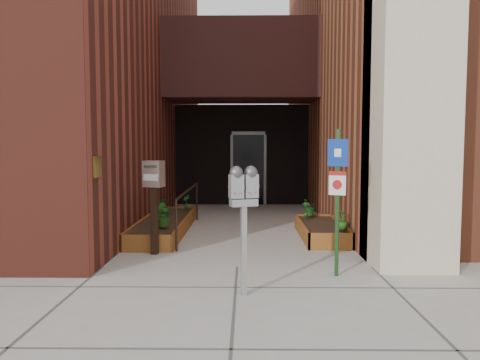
{
  "coord_description": "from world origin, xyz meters",
  "views": [
    {
      "loc": [
        0.13,
        -6.82,
        1.82
      ],
      "look_at": [
        0.02,
        1.8,
        1.16
      ],
      "focal_mm": 35.0,
      "sensor_mm": 36.0,
      "label": 1
    }
  ],
  "objects": [
    {
      "name": "shrub_left_c",
      "position": [
        -1.65,
        3.25,
        0.47
      ],
      "size": [
        0.23,
        0.23,
        0.33
      ],
      "primitive_type": "imported",
      "rotation": [
        0.0,
        0.0,
        3.43
      ],
      "color": "#1F5B1A",
      "rests_on": "planter_left"
    },
    {
      "name": "shrub_left_d",
      "position": [
        -1.25,
        3.89,
        0.47
      ],
      "size": [
        0.26,
        0.26,
        0.35
      ],
      "primitive_type": "imported",
      "rotation": [
        0.0,
        0.0,
        5.48
      ],
      "color": "#19581C",
      "rests_on": "planter_left"
    },
    {
      "name": "architecture",
      "position": [
        -0.18,
        6.89,
        4.98
      ],
      "size": [
        20.0,
        14.6,
        10.0
      ],
      "color": "maroon",
      "rests_on": "ground"
    },
    {
      "name": "ground",
      "position": [
        0.0,
        0.0,
        0.0
      ],
      "size": [
        80.0,
        80.0,
        0.0
      ],
      "primitive_type": "plane",
      "color": "#9E9991",
      "rests_on": "ground"
    },
    {
      "name": "planter_left",
      "position": [
        -1.55,
        2.7,
        0.13
      ],
      "size": [
        0.9,
        3.6,
        0.3
      ],
      "color": "brown",
      "rests_on": "ground"
    },
    {
      "name": "shrub_right_c",
      "position": [
        1.51,
        3.1,
        0.47
      ],
      "size": [
        0.36,
        0.36,
        0.35
      ],
      "primitive_type": "imported",
      "rotation": [
        0.0,
        0.0,
        4.54
      ],
      "color": "#164F18",
      "rests_on": "planter_right"
    },
    {
      "name": "shrub_left_a",
      "position": [
        -1.38,
        1.72,
        0.5
      ],
      "size": [
        0.47,
        0.47,
        0.4
      ],
      "primitive_type": "imported",
      "rotation": [
        0.0,
        0.0,
        0.44
      ],
      "color": "#255418",
      "rests_on": "planter_left"
    },
    {
      "name": "planter_right",
      "position": [
        1.6,
        2.2,
        0.13
      ],
      "size": [
        0.8,
        2.2,
        0.3
      ],
      "color": "brown",
      "rests_on": "ground"
    },
    {
      "name": "sign_post",
      "position": [
        1.38,
        -0.46,
        1.25
      ],
      "size": [
        0.26,
        0.12,
        2.03
      ],
      "color": "#143814",
      "rests_on": "ground"
    },
    {
      "name": "shrub_left_b",
      "position": [
        -1.5,
        2.07,
        0.5
      ],
      "size": [
        0.3,
        0.3,
        0.39
      ],
      "primitive_type": "imported",
      "rotation": [
        0.0,
        0.0,
        2.18
      ],
      "color": "#245919",
      "rests_on": "planter_left"
    },
    {
      "name": "parking_meter",
      "position": [
        0.1,
        -1.29,
        1.21
      ],
      "size": [
        0.36,
        0.23,
        1.57
      ],
      "color": "#A2A2A4",
      "rests_on": "ground"
    },
    {
      "name": "shrub_right_a",
      "position": [
        1.85,
        1.44,
        0.48
      ],
      "size": [
        0.23,
        0.23,
        0.35
      ],
      "primitive_type": "imported",
      "rotation": [
        0.0,
        0.0,
        1.42
      ],
      "color": "#235D1A",
      "rests_on": "planter_right"
    },
    {
      "name": "handrail",
      "position": [
        -1.05,
        2.65,
        0.75
      ],
      "size": [
        0.04,
        3.34,
        0.9
      ],
      "color": "black",
      "rests_on": "ground"
    },
    {
      "name": "shrub_right_b",
      "position": [
        1.37,
        2.76,
        0.47
      ],
      "size": [
        0.24,
        0.24,
        0.35
      ],
      "primitive_type": "imported",
      "rotation": [
        0.0,
        0.0,
        2.74
      ],
      "color": "#26611B",
      "rests_on": "planter_right"
    },
    {
      "name": "payment_dropbox",
      "position": [
        -1.38,
        0.8,
        1.12
      ],
      "size": [
        0.36,
        0.3,
        1.55
      ],
      "color": "black",
      "rests_on": "ground"
    }
  ]
}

